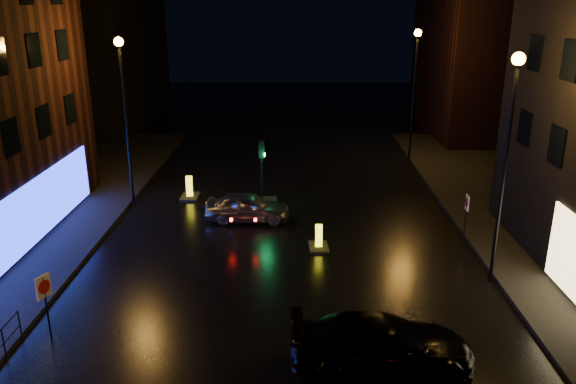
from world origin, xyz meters
The scene contains 13 objects.
ground centered at (0.00, 0.00, 0.00)m, with size 120.00×120.00×0.00m, color black.
building_far_left centered at (-16.00, 35.00, 7.00)m, with size 8.00×16.00×14.00m, color black.
building_far_right centered at (15.00, 32.00, 6.00)m, with size 8.00×14.00×12.00m, color black.
street_lamp_lfar centered at (-7.80, 14.00, 5.56)m, with size 0.44×0.44×8.37m.
street_lamp_rnear centered at (7.80, 6.00, 5.56)m, with size 0.44×0.44×8.37m.
street_lamp_rfar centered at (7.80, 22.00, 5.56)m, with size 0.44×0.44×8.37m.
traffic_signal centered at (-1.20, 14.00, 0.50)m, with size 1.40×2.40×3.45m.
silver_hatchback centered at (-1.77, 12.04, 0.68)m, with size 1.61×4.00×1.36m, color #98999F.
dark_sedan centered at (2.95, 0.74, 0.75)m, with size 2.11×5.18×1.50m, color black.
bollard_near centered at (1.48, 8.87, 0.23)m, with size 0.89×1.27×1.07m.
bollard_far centered at (-5.14, 15.23, 0.26)m, with size 0.93×1.38×1.20m.
road_sign_left centered at (-7.03, 1.90, 1.68)m, with size 0.27×0.52×2.24m.
road_sign_right centered at (7.90, 9.89, 1.54)m, with size 0.08×0.50×2.06m.
Camera 1 is at (0.47, -12.92, 9.94)m, focal length 35.00 mm.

